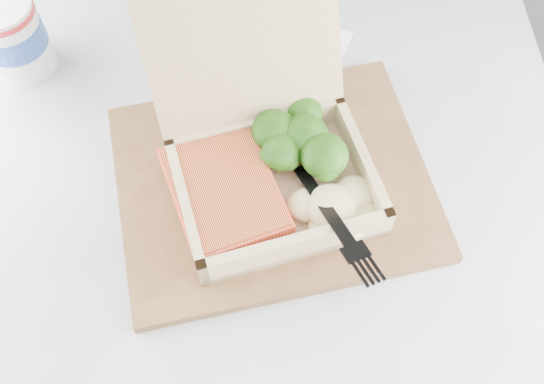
% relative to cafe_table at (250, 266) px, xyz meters
% --- Properties ---
extents(floor, '(4.00, 4.00, 0.00)m').
position_rel_cafe_table_xyz_m(floor, '(0.17, 0.05, -0.53)').
color(floor, gray).
rests_on(floor, ground).
extents(cafe_table, '(0.91, 0.91, 0.71)m').
position_rel_cafe_table_xyz_m(cafe_table, '(0.00, 0.00, 0.00)').
color(cafe_table, black).
rests_on(cafe_table, floor).
extents(serving_tray, '(0.41, 0.38, 0.01)m').
position_rel_cafe_table_xyz_m(serving_tray, '(0.02, 0.03, 0.19)').
color(serving_tray, brown).
rests_on(serving_tray, cafe_table).
extents(takeout_container, '(0.28, 0.29, 0.18)m').
position_rel_cafe_table_xyz_m(takeout_container, '(0.01, 0.04, 0.24)').
color(takeout_container, tan).
rests_on(takeout_container, serving_tray).
extents(salmon_fillet, '(0.16, 0.17, 0.03)m').
position_rel_cafe_table_xyz_m(salmon_fillet, '(-0.02, -0.02, 0.22)').
color(salmon_fillet, '#E1482C').
rests_on(salmon_fillet, takeout_container).
extents(broccoli_pile, '(0.11, 0.11, 0.04)m').
position_rel_cafe_table_xyz_m(broccoli_pile, '(0.05, 0.06, 0.23)').
color(broccoli_pile, '#326616').
rests_on(broccoli_pile, takeout_container).
extents(mashed_potatoes, '(0.08, 0.07, 0.03)m').
position_rel_cafe_table_xyz_m(mashed_potatoes, '(0.09, -0.01, 0.22)').
color(mashed_potatoes, beige).
rests_on(mashed_potatoes, takeout_container).
extents(plastic_fork, '(0.11, 0.14, 0.03)m').
position_rel_cafe_table_xyz_m(plastic_fork, '(0.07, 0.01, 0.23)').
color(plastic_fork, black).
rests_on(plastic_fork, mashed_potatoes).
extents(paper_cup, '(0.08, 0.08, 0.10)m').
position_rel_cafe_table_xyz_m(paper_cup, '(-0.31, 0.12, 0.23)').
color(paper_cup, white).
rests_on(paper_cup, cafe_table).
extents(receipt, '(0.10, 0.16, 0.00)m').
position_rel_cafe_table_xyz_m(receipt, '(0.02, 0.20, 0.18)').
color(receipt, white).
rests_on(receipt, cafe_table).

